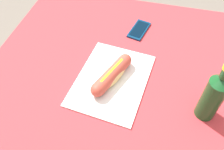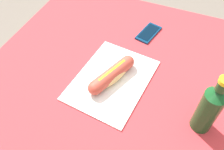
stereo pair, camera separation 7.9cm
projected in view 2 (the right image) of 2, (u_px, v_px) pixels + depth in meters
The scene contains 5 objects.
dining_table at pixel (113, 106), 0.94m from camera, with size 1.10×1.00×0.73m.
paper_wrapper at pixel (112, 80), 0.86m from camera, with size 0.33×0.24×0.01m, color silver.
hot_dog at pixel (112, 75), 0.84m from camera, with size 0.20×0.11×0.05m.
cell_phone at pixel (149, 33), 1.02m from camera, with size 0.14×0.09×0.01m.
soda_bottle at pixel (209, 108), 0.67m from camera, with size 0.06×0.06×0.23m.
Camera 2 is at (0.47, 0.19, 1.41)m, focal length 38.22 mm.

